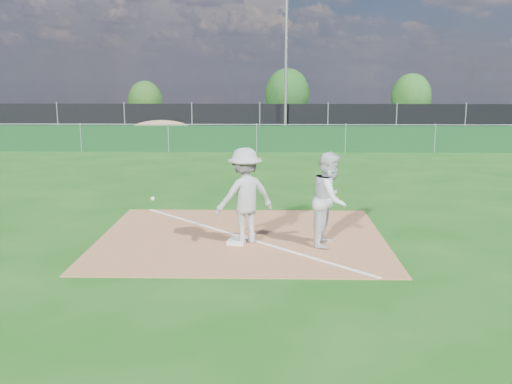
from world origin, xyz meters
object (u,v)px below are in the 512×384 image
(car_left, at_px, (191,114))
(tree_mid, at_px, (287,94))
(car_mid, at_px, (215,117))
(car_right, at_px, (357,118))
(play_at_first, at_px, (245,196))
(light_pole, at_px, (286,65))
(first_base, at_px, (237,242))
(tree_right, at_px, (411,96))
(runner, at_px, (330,199))
(tree_left, at_px, (145,101))

(car_left, relative_size, tree_mid, 1.21)
(car_mid, xyz_separation_m, car_right, (9.25, -0.27, -0.03))
(play_at_first, bearing_deg, light_pole, 86.34)
(light_pole, relative_size, first_base, 22.98)
(light_pole, relative_size, tree_mid, 2.00)
(light_pole, xyz_separation_m, car_mid, (-4.49, 4.20, -3.24))
(first_base, distance_m, tree_right, 35.70)
(runner, bearing_deg, first_base, 107.57)
(light_pole, relative_size, car_right, 1.61)
(car_mid, bearing_deg, car_left, 63.71)
(play_at_first, distance_m, tree_right, 35.53)
(runner, height_order, car_right, runner)
(first_base, distance_m, car_left, 28.35)
(car_right, bearing_deg, tree_mid, 56.54)
(car_mid, bearing_deg, runner, -155.33)
(car_left, distance_m, tree_left, 5.92)
(light_pole, bearing_deg, car_left, 137.60)
(car_mid, relative_size, tree_right, 1.26)
(tree_left, height_order, tree_mid, tree_mid)
(car_right, bearing_deg, play_at_first, -170.83)
(runner, distance_m, tree_right, 35.08)
(tree_right, bearing_deg, car_left, -160.57)
(tree_left, xyz_separation_m, tree_right, (20.39, 1.51, 0.29))
(car_mid, relative_size, tree_mid, 1.14)
(car_left, height_order, tree_mid, tree_mid)
(first_base, distance_m, runner, 2.09)
(light_pole, distance_m, runner, 22.37)
(first_base, xyz_separation_m, runner, (1.88, 0.02, 0.90))
(car_right, bearing_deg, car_mid, 110.83)
(car_mid, distance_m, tree_mid, 7.99)
(runner, relative_size, tree_mid, 0.48)
(car_left, xyz_separation_m, car_right, (11.07, -1.83, -0.10))
(runner, bearing_deg, tree_mid, 16.85)
(tree_right, bearing_deg, car_right, -124.79)
(light_pole, distance_m, tree_mid, 10.57)
(car_left, relative_size, tree_left, 1.58)
(tree_left, bearing_deg, play_at_first, -74.45)
(first_base, xyz_separation_m, tree_mid, (1.99, 32.56, 2.00))
(first_base, relative_size, car_mid, 0.08)
(car_mid, distance_m, tree_right, 16.31)
(car_mid, bearing_deg, first_base, -159.33)
(light_pole, xyz_separation_m, car_right, (4.76, 3.93, -3.27))
(runner, bearing_deg, tree_left, 35.35)
(tree_right, bearing_deg, tree_left, -175.76)
(first_base, bearing_deg, car_mid, 96.30)
(light_pole, xyz_separation_m, tree_right, (10.04, 11.53, -2.14))
(light_pole, distance_m, car_left, 9.11)
(runner, distance_m, car_left, 28.69)
(runner, relative_size, car_mid, 0.42)
(car_right, xyz_separation_m, tree_right, (5.28, 7.60, 1.13))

